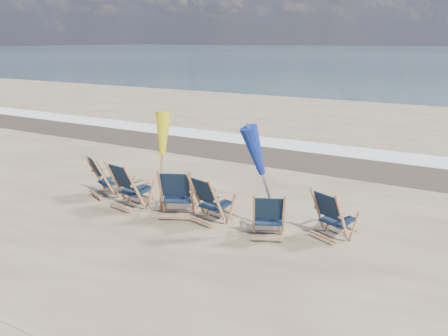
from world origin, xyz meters
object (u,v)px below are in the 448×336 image
at_px(beach_chair_2, 191,194).
at_px(umbrella_blue, 267,152).
at_px(beach_chair_3, 217,204).
at_px(beach_chair_0, 104,179).
at_px(beach_chair_1, 134,188).
at_px(umbrella_yellow, 161,139).
at_px(beach_chair_4, 283,217).
at_px(beach_chair_5, 341,220).

relative_size(beach_chair_2, umbrella_blue, 0.52).
relative_size(beach_chair_3, umbrella_blue, 0.48).
height_order(beach_chair_0, beach_chair_1, beach_chair_1).
height_order(beach_chair_0, umbrella_yellow, umbrella_yellow).
xyz_separation_m(beach_chair_0, beach_chair_4, (4.01, 0.00, -0.04)).
distance_m(beach_chair_0, beach_chair_3, 2.77).
bearing_deg(umbrella_blue, beach_chair_5, 8.83).
xyz_separation_m(umbrella_yellow, umbrella_blue, (2.33, -0.17, 0.06)).
relative_size(beach_chair_5, umbrella_yellow, 0.48).
height_order(umbrella_yellow, umbrella_blue, umbrella_blue).
relative_size(beach_chair_5, umbrella_blue, 0.46).
distance_m(beach_chair_2, beach_chair_4, 1.87).
bearing_deg(beach_chair_1, umbrella_blue, -163.11).
bearing_deg(beach_chair_1, beach_chair_5, -162.66).
distance_m(beach_chair_2, umbrella_blue, 1.79).
bearing_deg(umbrella_yellow, beach_chair_0, -167.86).
bearing_deg(beach_chair_1, beach_chair_0, -3.63).
xyz_separation_m(beach_chair_1, beach_chair_4, (3.01, 0.23, -0.07)).
bearing_deg(beach_chair_4, beach_chair_0, -22.84).
distance_m(beach_chair_0, beach_chair_1, 1.03).
xyz_separation_m(beach_chair_0, beach_chair_2, (2.14, 0.05, 0.03)).
bearing_deg(umbrella_yellow, beach_chair_3, -13.98).
xyz_separation_m(beach_chair_2, beach_chair_3, (0.63, -0.13, -0.03)).
bearing_deg(umbrella_blue, beach_chair_3, -167.17).
relative_size(beach_chair_1, beach_chair_4, 1.17).
bearing_deg(beach_chair_1, beach_chair_2, -156.67).
height_order(beach_chair_0, beach_chair_4, beach_chair_0).
xyz_separation_m(beach_chair_4, umbrella_blue, (-0.37, 0.11, 1.05)).
height_order(beach_chair_2, beach_chair_5, beach_chair_2).
distance_m(umbrella_yellow, umbrella_blue, 2.34).
height_order(beach_chair_5, umbrella_blue, umbrella_blue).
bearing_deg(beach_chair_2, beach_chair_1, -10.40).
bearing_deg(umbrella_yellow, beach_chair_2, -15.39).
relative_size(beach_chair_4, beach_chair_5, 0.95).
bearing_deg(beach_chair_0, beach_chair_4, -155.92).
xyz_separation_m(beach_chair_4, beach_chair_5, (0.89, 0.31, 0.02)).
relative_size(beach_chair_0, umbrella_blue, 0.48).
height_order(beach_chair_1, umbrella_blue, umbrella_blue).
distance_m(beach_chair_0, umbrella_yellow, 1.64).
height_order(beach_chair_2, umbrella_blue, umbrella_blue).
height_order(beach_chair_5, umbrella_yellow, umbrella_yellow).
bearing_deg(beach_chair_1, beach_chair_4, -166.14).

